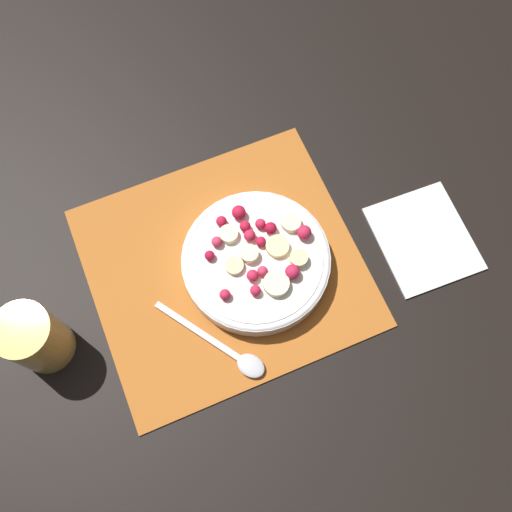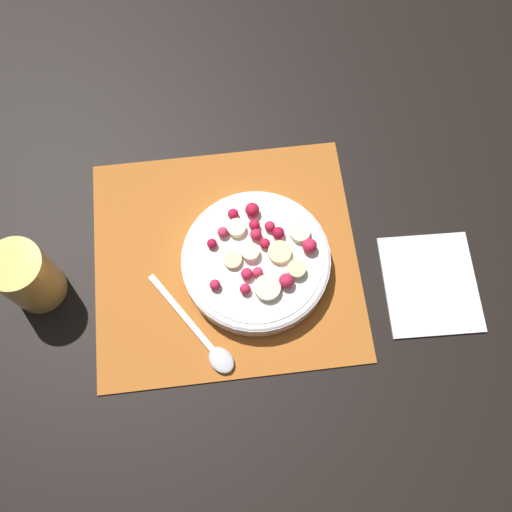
{
  "view_description": "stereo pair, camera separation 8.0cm",
  "coord_description": "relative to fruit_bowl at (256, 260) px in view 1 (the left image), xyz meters",
  "views": [
    {
      "loc": [
        -0.07,
        -0.28,
        0.81
      ],
      "look_at": [
        0.04,
        -0.02,
        0.05
      ],
      "focal_mm": 40.0,
      "sensor_mm": 36.0,
      "label": 1
    },
    {
      "loc": [
        0.01,
        -0.3,
        0.81
      ],
      "look_at": [
        0.04,
        -0.02,
        0.05
      ],
      "focal_mm": 40.0,
      "sensor_mm": 36.0,
      "label": 2
    }
  ],
  "objects": [
    {
      "name": "placemat",
      "position": [
        -0.04,
        0.02,
        -0.02
      ],
      "size": [
        0.39,
        0.36,
        0.01
      ],
      "color": "#B26023",
      "rests_on": "ground_plane"
    },
    {
      "name": "spoon",
      "position": [
        -0.08,
        -0.11,
        -0.02
      ],
      "size": [
        0.12,
        0.16,
        0.01
      ],
      "rotation": [
        0.0,
        0.0,
        5.31
      ],
      "color": "silver",
      "rests_on": "placemat"
    },
    {
      "name": "fruit_bowl",
      "position": [
        0.0,
        0.0,
        0.0
      ],
      "size": [
        0.22,
        0.22,
        0.05
      ],
      "color": "white",
      "rests_on": "placemat"
    },
    {
      "name": "ground_plane",
      "position": [
        -0.04,
        0.02,
        -0.03
      ],
      "size": [
        3.0,
        3.0,
        0.0
      ],
      "primitive_type": "plane",
      "color": "black"
    },
    {
      "name": "napkin",
      "position": [
        0.25,
        -0.06,
        -0.02
      ],
      "size": [
        0.14,
        0.16,
        0.01
      ],
      "color": "white",
      "rests_on": "ground_plane"
    },
    {
      "name": "drinking_glass",
      "position": [
        -0.32,
        0.0,
        0.03
      ],
      "size": [
        0.08,
        0.08,
        0.11
      ],
      "color": "#F4CC66",
      "rests_on": "ground_plane"
    }
  ]
}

